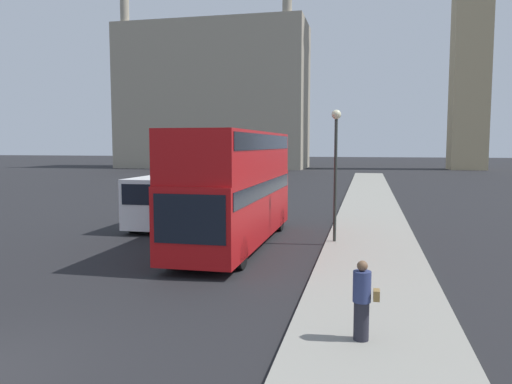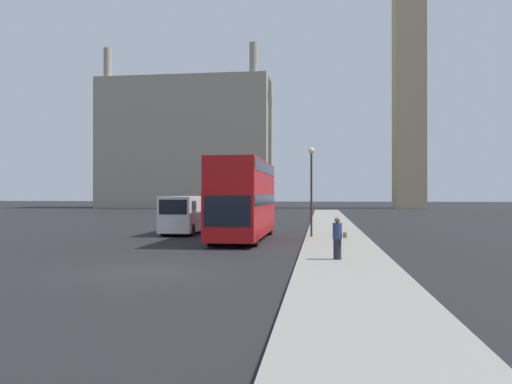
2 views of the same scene
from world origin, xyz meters
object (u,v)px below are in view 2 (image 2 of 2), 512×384
Objects in this scene: pedestrian at (338,238)px; clock_tower at (409,27)px; red_double_decker_bus at (244,196)px; white_van at (186,214)px; street_lamp at (311,177)px.

clock_tower is at bearing 78.38° from pedestrian.
red_double_decker_bus is 1.73× the size of white_van.
street_lamp is at bearing 96.65° from pedestrian.
white_van is at bearing -111.82° from clock_tower.
clock_tower is at bearing 72.79° from red_double_decker_bus.
clock_tower reaches higher than street_lamp.
clock_tower reaches higher than red_double_decker_bus.
pedestrian is (-15.06, -73.21, -31.60)m from clock_tower.
white_van is 3.81× the size of pedestrian.
street_lamp is at bearing -19.04° from white_van.
red_double_decker_bus is 2.02× the size of street_lamp.
pedestrian is 10.18m from street_lamp.
street_lamp is (3.73, 0.89, 1.09)m from red_double_decker_bus.
pedestrian is at bearing -61.29° from red_double_decker_bus.
street_lamp is at bearing 13.44° from red_double_decker_bus.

